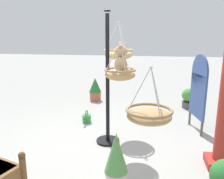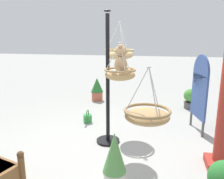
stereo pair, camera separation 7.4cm
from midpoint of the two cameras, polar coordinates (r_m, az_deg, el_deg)
name	(u,v)px [view 1 (the left image)]	position (r m, az deg, el deg)	size (l,w,h in m)	color
ground_plane	(107,144)	(4.39, -1.73, -13.59)	(40.00, 40.00, 0.00)	#9E9E99
display_pole_central	(108,105)	(4.21, -1.59, -3.80)	(0.44, 0.44, 2.41)	black
hanging_basket_with_teddy	(120,74)	(3.89, 1.50, 3.96)	(0.55, 0.55, 0.65)	tan
teddy_bear	(122,61)	(3.85, 1.86, 7.12)	(0.34, 0.31, 0.50)	tan
hanging_basket_left_high	(118,54)	(4.78, 1.18, 8.96)	(0.61, 0.61, 0.76)	tan
hanging_basket_right_low	(149,115)	(2.74, 8.54, -6.30)	(0.56, 0.56, 0.67)	#A37F51
potted_plant_fern_front	(189,98)	(6.73, 18.45, -2.04)	(0.41, 0.41, 0.56)	#4C4C51
potted_plant_flowering_red	(116,159)	(3.15, 0.35, -17.15)	(0.32, 0.32, 0.76)	beige
potted_plant_bushy_green	(95,89)	(7.13, -4.54, 0.12)	(0.38, 0.38, 0.72)	#AD563D
display_sign_board	(199,87)	(5.03, 20.51, 0.63)	(0.70, 0.21, 1.62)	#334C8C
watering_can	(87,118)	(5.41, -6.80, -7.17)	(0.35, 0.20, 0.30)	#338C3F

